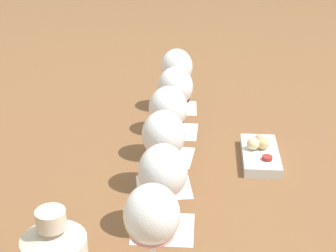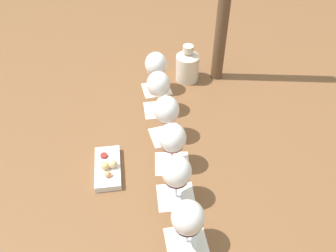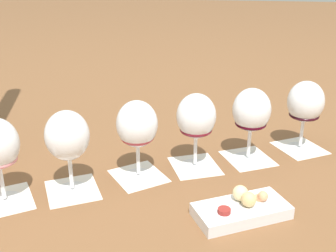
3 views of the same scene
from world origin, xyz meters
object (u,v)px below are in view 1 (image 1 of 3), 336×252
object	(u,v)px
wine_glass_5	(177,69)
snack_dish	(260,153)
wine_glass_4	(175,89)
wine_glass_3	(168,111)
wine_glass_1	(163,175)
wine_glass_2	(164,138)
wine_glass_0	(152,219)

from	to	relation	value
wine_glass_5	snack_dish	bearing A→B (deg)	-114.33
wine_glass_4	wine_glass_3	bearing A→B (deg)	-154.10
wine_glass_3	wine_glass_4	size ratio (longest dim) A/B	1.00
wine_glass_5	snack_dish	xyz separation A→B (m)	(-0.15, -0.33, -0.10)
wine_glass_1	wine_glass_2	bearing A→B (deg)	33.45
wine_glass_0	wine_glass_3	world-z (taller)	same
wine_glass_2	snack_dish	size ratio (longest dim) A/B	0.90
wine_glass_3	wine_glass_5	distance (m)	0.29
wine_glass_3	snack_dish	bearing A→B (deg)	-60.37
wine_glass_3	wine_glass_4	xyz separation A→B (m)	(0.12, 0.06, 0.00)
wine_glass_0	wine_glass_1	xyz separation A→B (m)	(0.12, 0.06, -0.00)
wine_glass_0	wine_glass_2	bearing A→B (deg)	30.22
wine_glass_0	wine_glass_1	distance (m)	0.13
wine_glass_3	wine_glass_4	world-z (taller)	same
wine_glass_2	wine_glass_5	world-z (taller)	same
wine_glass_5	wine_glass_2	bearing A→B (deg)	-150.99
snack_dish	wine_glass_0	bearing A→B (deg)	-177.42
wine_glass_4	snack_dish	distance (m)	0.27
wine_glass_0	wine_glass_4	bearing A→B (deg)	28.96
wine_glass_3	snack_dish	distance (m)	0.24
wine_glass_0	snack_dish	size ratio (longest dim) A/B	0.90
wine_glass_5	wine_glass_3	bearing A→B (deg)	-151.19
wine_glass_0	wine_glass_5	xyz separation A→B (m)	(0.62, 0.35, 0.00)
wine_glass_2	wine_glass_5	distance (m)	0.43
wine_glass_3	wine_glass_0	bearing A→B (deg)	-150.04
wine_glass_3	wine_glass_5	size ratio (longest dim) A/B	1.00
wine_glass_1	wine_glass_4	bearing A→B (deg)	29.70
wine_glass_2	wine_glass_1	bearing A→B (deg)	-146.55
wine_glass_5	wine_glass_0	bearing A→B (deg)	-150.51
wine_glass_3	wine_glass_1	bearing A→B (deg)	-148.48
wine_glass_1	wine_glass_4	size ratio (longest dim) A/B	1.00
wine_glass_3	snack_dish	world-z (taller)	wine_glass_3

